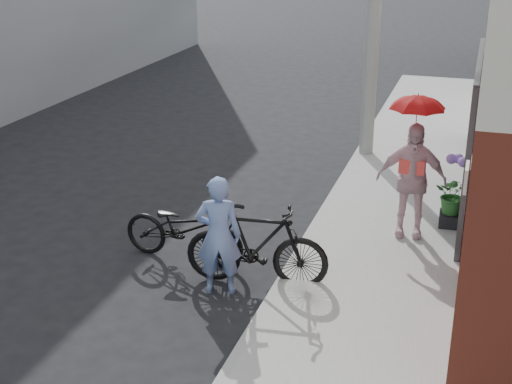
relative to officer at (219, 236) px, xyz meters
The scene contains 10 objects.
ground 0.85m from the officer, 140.48° to the left, with size 80.00×80.00×0.00m, color black.
sidewalk 2.98m from the officer, 48.53° to the left, with size 2.20×24.00×0.12m, color gray.
curb 2.41m from the officer, 70.89° to the left, with size 0.12×24.00×0.12m, color #9E9E99.
officer is the anchor object (origin of this frame).
bike_left 1.14m from the officer, 138.18° to the left, with size 0.65×1.86×0.98m, color black.
bike_right 0.58m from the officer, 40.02° to the left, with size 0.55×1.93×1.16m, color black.
kimono_woman 3.21m from the officer, 47.05° to the left, with size 1.03×0.43×1.76m, color beige.
parasol 3.50m from the officer, 47.05° to the left, with size 0.78×0.78×0.68m, color red.
planter 4.08m from the officer, 45.88° to the left, with size 0.39×0.39×0.20m, color black.
potted_plant 4.04m from the officer, 45.88° to the left, with size 0.56×0.49×0.62m, color #296227.
Camera 1 is at (3.20, -7.97, 4.66)m, focal length 50.00 mm.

